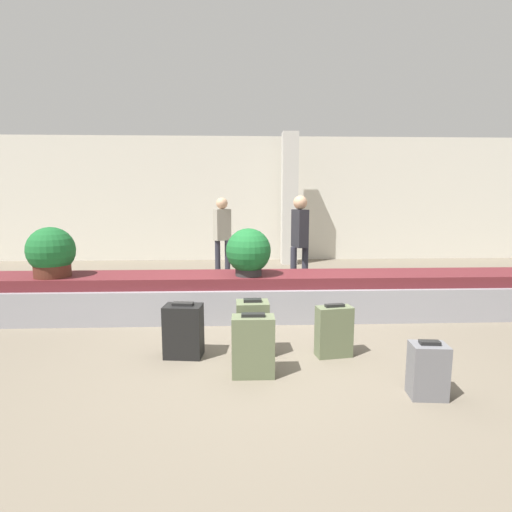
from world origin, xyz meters
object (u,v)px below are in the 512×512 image
(pillar, at_px, (289,199))
(suitcase_1, at_px, (253,346))
(suitcase_4, at_px, (253,328))
(potted_plant_0, at_px, (51,253))
(suitcase_3, at_px, (334,331))
(potted_plant_1, at_px, (248,252))
(suitcase_0, at_px, (428,370))
(traveler_1, at_px, (300,235))
(traveler_0, at_px, (222,231))
(suitcase_2, at_px, (184,331))

(pillar, bearing_deg, suitcase_1, -99.97)
(suitcase_4, distance_m, potted_plant_0, 3.01)
(suitcase_3, bearing_deg, suitcase_4, 166.67)
(potted_plant_1, bearing_deg, suitcase_3, -57.58)
(suitcase_0, bearing_deg, suitcase_3, 128.66)
(suitcase_0, distance_m, suitcase_3, 1.07)
(suitcase_1, distance_m, suitcase_3, 0.97)
(suitcase_3, distance_m, traveler_1, 2.88)
(suitcase_0, relative_size, suitcase_4, 0.80)
(suitcase_0, xyz_separation_m, potted_plant_1, (-1.44, 2.25, 0.69))
(suitcase_1, bearing_deg, pillar, 80.55)
(suitcase_0, distance_m, traveler_0, 5.39)
(traveler_0, bearing_deg, suitcase_2, -124.25)
(suitcase_0, distance_m, potted_plant_1, 2.76)
(suitcase_2, bearing_deg, potted_plant_0, 151.55)
(suitcase_4, bearing_deg, traveler_1, 70.13)
(pillar, distance_m, potted_plant_1, 4.70)
(suitcase_2, bearing_deg, traveler_0, 92.87)
(potted_plant_0, distance_m, potted_plant_1, 2.63)
(suitcase_2, height_order, suitcase_3, suitcase_2)
(suitcase_0, xyz_separation_m, suitcase_2, (-2.15, 0.95, 0.05))
(suitcase_3, xyz_separation_m, suitcase_4, (-0.85, 0.07, 0.02))
(traveler_0, bearing_deg, potted_plant_0, -159.37)
(pillar, relative_size, potted_plant_1, 4.97)
(suitcase_0, height_order, traveler_1, traveler_1)
(potted_plant_0, bearing_deg, traveler_1, 21.60)
(potted_plant_1, distance_m, traveler_1, 1.69)
(suitcase_1, relative_size, traveler_1, 0.36)
(pillar, height_order, suitcase_1, pillar)
(suitcase_0, relative_size, potted_plant_1, 0.76)
(potted_plant_1, bearing_deg, suitcase_2, -118.50)
(traveler_0, bearing_deg, traveler_1, -74.35)
(pillar, distance_m, traveler_1, 3.16)
(suitcase_2, bearing_deg, suitcase_3, 4.34)
(pillar, height_order, potted_plant_0, pillar)
(suitcase_0, height_order, traveler_0, traveler_0)
(suitcase_1, relative_size, potted_plant_1, 0.94)
(suitcase_0, height_order, suitcase_4, suitcase_4)
(potted_plant_1, xyz_separation_m, traveler_0, (-0.47, 2.73, 0.06))
(suitcase_0, xyz_separation_m, suitcase_1, (-1.44, 0.46, 0.06))
(pillar, height_order, suitcase_4, pillar)
(potted_plant_0, xyz_separation_m, traveler_1, (3.54, 1.40, 0.09))
(suitcase_3, xyz_separation_m, traveler_1, (0.05, 2.78, 0.74))
(potted_plant_1, relative_size, traveler_0, 0.39)
(suitcase_3, distance_m, potted_plant_1, 1.74)
(suitcase_3, relative_size, suitcase_4, 0.92)
(potted_plant_0, bearing_deg, suitcase_1, -34.66)
(suitcase_4, bearing_deg, pillar, 77.72)
(pillar, distance_m, potted_plant_0, 5.89)
(suitcase_0, xyz_separation_m, potted_plant_0, (-4.07, 2.28, 0.69))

